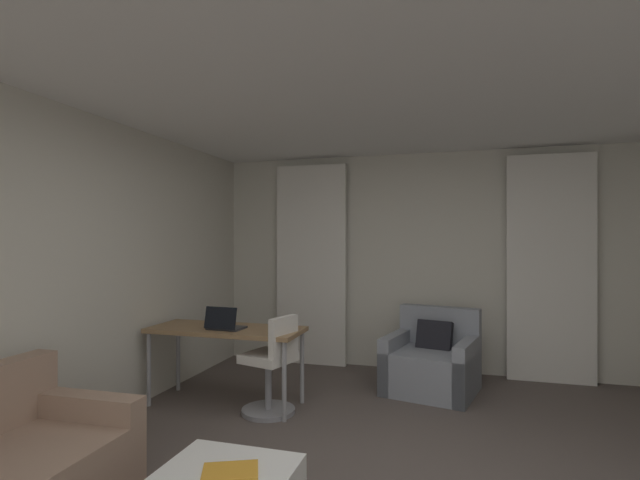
% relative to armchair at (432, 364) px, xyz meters
% --- Properties ---
extents(wall_window, '(5.12, 0.06, 2.60)m').
position_rel_armchair_xyz_m(wall_window, '(-0.14, 0.81, 1.02)').
color(wall_window, beige).
rests_on(wall_window, ground).
extents(wall_left, '(0.06, 6.12, 2.60)m').
position_rel_armchair_xyz_m(wall_left, '(-2.67, -2.22, 1.02)').
color(wall_left, beige).
rests_on(wall_left, ground).
extents(ceiling, '(5.12, 6.12, 0.06)m').
position_rel_armchair_xyz_m(ceiling, '(-0.14, -2.22, 2.35)').
color(ceiling, white).
rests_on(ceiling, wall_left).
extents(curtain_left_panel, '(0.90, 0.06, 2.50)m').
position_rel_armchair_xyz_m(curtain_left_panel, '(-1.52, 0.68, 0.97)').
color(curtain_left_panel, silver).
rests_on(curtain_left_panel, ground).
extents(curtain_right_panel, '(0.90, 0.06, 2.50)m').
position_rel_armchair_xyz_m(curtain_right_panel, '(1.23, 0.68, 0.97)').
color(curtain_right_panel, silver).
rests_on(curtain_right_panel, ground).
extents(armchair, '(1.01, 0.98, 0.83)m').
position_rel_armchair_xyz_m(armchair, '(0.00, 0.00, 0.00)').
color(armchair, gray).
rests_on(armchair, ground).
extents(desk, '(1.45, 0.58, 0.73)m').
position_rel_armchair_xyz_m(desk, '(-1.85, -0.95, 0.38)').
color(desk, olive).
rests_on(desk, ground).
extents(desk_chair, '(0.49, 0.49, 0.88)m').
position_rel_armchair_xyz_m(desk_chair, '(-1.34, -1.05, 0.11)').
color(desk_chair, gray).
rests_on(desk_chair, ground).
extents(laptop, '(0.33, 0.26, 0.22)m').
position_rel_armchair_xyz_m(laptop, '(-1.82, -1.05, 0.49)').
color(laptop, '#2D2D33').
rests_on(laptop, desk).
extents(magazine_open, '(0.34, 0.30, 0.01)m').
position_rel_armchair_xyz_m(magazine_open, '(-0.86, -2.81, 0.10)').
color(magazine_open, orange).
rests_on(magazine_open, coffee_table).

